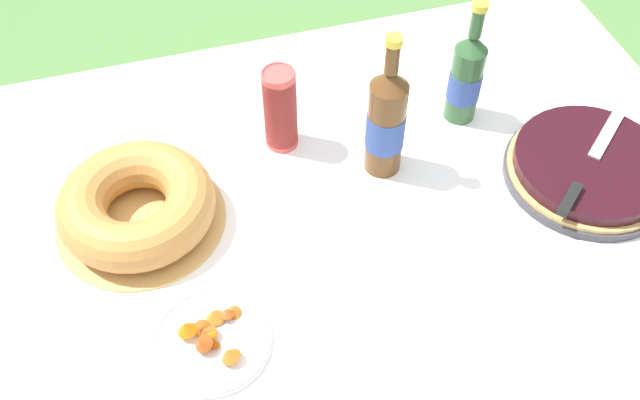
# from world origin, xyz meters

# --- Properties ---
(ground_plane) EXTENTS (16.00, 16.00, 0.00)m
(ground_plane) POSITION_xyz_m (0.00, 0.00, 0.00)
(ground_plane) COLOR #568442
(garden_table) EXTENTS (1.62, 1.20, 0.66)m
(garden_table) POSITION_xyz_m (0.00, 0.00, 0.61)
(garden_table) COLOR brown
(garden_table) RESTS_ON ground_plane
(tablecloth) EXTENTS (1.63, 1.21, 0.10)m
(tablecloth) POSITION_xyz_m (0.00, 0.00, 0.65)
(tablecloth) COLOR white
(tablecloth) RESTS_ON garden_table
(berry_tart) EXTENTS (0.35, 0.35, 0.06)m
(berry_tart) POSITION_xyz_m (0.50, -0.05, 0.69)
(berry_tart) COLOR #38383D
(berry_tart) RESTS_ON tablecloth
(serving_knife) EXTENTS (0.30, 0.26, 0.01)m
(serving_knife) POSITION_xyz_m (0.48, -0.07, 0.73)
(serving_knife) COLOR silver
(serving_knife) RESTS_ON berry_tart
(bundt_cake) EXTENTS (0.34, 0.34, 0.11)m
(bundt_cake) POSITION_xyz_m (-0.43, 0.10, 0.72)
(bundt_cake) COLOR tan
(bundt_cake) RESTS_ON tablecloth
(cup_stack) EXTENTS (0.07, 0.07, 0.20)m
(cup_stack) POSITION_xyz_m (-0.10, 0.23, 0.77)
(cup_stack) COLOR #E04C47
(cup_stack) RESTS_ON tablecloth
(cider_bottle_green) EXTENTS (0.07, 0.07, 0.31)m
(cider_bottle_green) POSITION_xyz_m (0.32, 0.21, 0.78)
(cider_bottle_green) COLOR #2D562D
(cider_bottle_green) RESTS_ON tablecloth
(cider_bottle_amber) EXTENTS (0.08, 0.08, 0.34)m
(cider_bottle_amber) POSITION_xyz_m (0.09, 0.11, 0.80)
(cider_bottle_amber) COLOR brown
(cider_bottle_amber) RESTS_ON tablecloth
(snack_plate_near) EXTENTS (0.22, 0.22, 0.06)m
(snack_plate_near) POSITION_xyz_m (-0.34, -0.21, 0.68)
(snack_plate_near) COLOR white
(snack_plate_near) RESTS_ON tablecloth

